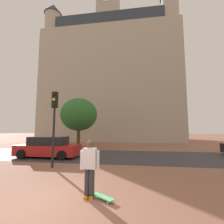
{
  "coord_description": "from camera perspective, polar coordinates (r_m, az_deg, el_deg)",
  "views": [
    {
      "loc": [
        2.29,
        -4.27,
        2.07
      ],
      "look_at": [
        0.27,
        9.37,
        3.56
      ],
      "focal_mm": 25.32,
      "sensor_mm": 36.0,
      "label": 1
    }
  ],
  "objects": [
    {
      "name": "ground_plane",
      "position": [
        14.6,
        -0.69,
        -14.31
      ],
      "size": [
        120.0,
        120.0,
        0.0
      ],
      "primitive_type": "plane",
      "color": "#93604C"
    },
    {
      "name": "street_asphalt_strip",
      "position": [
        12.8,
        -2.06,
        -15.46
      ],
      "size": [
        120.0,
        6.18,
        0.0
      ],
      "primitive_type": "cube",
      "color": "#38383D",
      "rests_on": "ground_plane"
    },
    {
      "name": "landmark_building",
      "position": [
        32.57,
        0.0,
        10.93
      ],
      "size": [
        24.3,
        13.93,
        36.4
      ],
      "color": "#B2A893",
      "rests_on": "ground_plane"
    },
    {
      "name": "person_skater",
      "position": [
        5.16,
        -8.01,
        -18.47
      ],
      "size": [
        0.61,
        0.3,
        1.73
      ],
      "color": "#333338",
      "rests_on": "ground_plane"
    },
    {
      "name": "skateboard",
      "position": [
        5.27,
        -3.37,
        -28.25
      ],
      "size": [
        0.77,
        0.63,
        0.11
      ],
      "color": "#69DF94",
      "rests_on": "ground_plane"
    },
    {
      "name": "car_red",
      "position": [
        12.85,
        -21.99,
        -11.77
      ],
      "size": [
        4.53,
        2.0,
        1.5
      ],
      "color": "red",
      "rests_on": "ground_plane"
    },
    {
      "name": "traffic_light_pole",
      "position": [
        9.32,
        -20.15,
        -0.54
      ],
      "size": [
        0.28,
        0.34,
        4.15
      ],
      "color": "black",
      "rests_on": "ground_plane"
    },
    {
      "name": "tree_curb_far",
      "position": [
        17.8,
        -11.85,
        -0.91
      ],
      "size": [
        3.99,
        3.99,
        5.47
      ],
      "color": "#4C3823",
      "rests_on": "ground_plane"
    }
  ]
}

